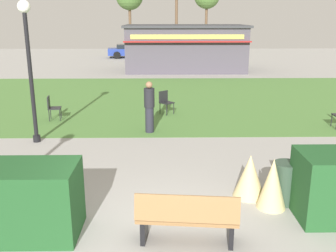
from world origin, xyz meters
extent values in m
plane|color=#999691|center=(0.00, 0.00, 0.00)|extent=(80.00, 80.00, 0.00)
cube|color=#4C7A38|center=(0.00, 11.63, 0.00)|extent=(36.00, 12.00, 0.01)
cube|color=olive|center=(0.46, -0.19, 0.45)|extent=(1.74, 0.65, 0.06)
cube|color=olive|center=(0.44, -0.41, 0.73)|extent=(1.70, 0.29, 0.44)
cube|color=black|center=(-0.26, -0.12, 0.23)|extent=(0.12, 0.45, 0.45)
cube|color=black|center=(1.19, -0.26, 0.23)|extent=(0.12, 0.45, 0.45)
cube|color=olive|center=(-0.34, -0.11, 0.57)|extent=(0.10, 0.44, 0.06)
cube|color=olive|center=(1.27, -0.27, 0.57)|extent=(0.10, 0.44, 0.06)
cube|color=#1E4C23|center=(-2.42, 0.10, 0.63)|extent=(2.02, 1.10, 1.27)
cone|color=#D1BC7F|center=(1.89, 1.50, 0.47)|extent=(0.68, 0.68, 0.93)
cone|color=#D1BC7F|center=(2.23, 1.00, 0.52)|extent=(0.58, 0.58, 1.04)
cylinder|color=black|center=(-3.78, 5.30, 0.10)|extent=(0.22, 0.22, 0.20)
cylinder|color=black|center=(-3.78, 5.30, 1.90)|extent=(0.12, 0.12, 3.80)
sphere|color=white|center=(-3.78, 5.30, 3.96)|extent=(0.36, 0.36, 0.36)
cylinder|color=#2D4233|center=(2.56, 1.21, 0.44)|extent=(0.52, 0.52, 0.87)
cube|color=#47424C|center=(1.68, 21.39, 1.48)|extent=(8.05, 4.45, 2.95)
cube|color=#333338|center=(1.68, 21.39, 3.03)|extent=(8.35, 4.75, 0.16)
cube|color=maroon|center=(1.68, 18.99, 2.12)|extent=(8.15, 0.36, 0.08)
cube|color=#D8CC4C|center=(1.68, 19.15, 2.42)|extent=(7.24, 0.04, 0.28)
cylinder|color=black|center=(5.92, 6.83, 0.23)|extent=(0.03, 0.03, 0.45)
cube|color=black|center=(-3.89, 7.85, 0.45)|extent=(0.50, 0.50, 0.04)
cube|color=black|center=(-4.09, 7.82, 0.67)|extent=(0.10, 0.44, 0.44)
cylinder|color=black|center=(-3.68, 7.69, 0.23)|extent=(0.03, 0.03, 0.45)
cylinder|color=black|center=(-3.73, 8.07, 0.23)|extent=(0.03, 0.03, 0.45)
cylinder|color=black|center=(-4.05, 7.64, 0.23)|extent=(0.03, 0.03, 0.45)
cylinder|color=black|center=(-4.10, 8.01, 0.23)|extent=(0.03, 0.03, 0.45)
cube|color=black|center=(0.24, 8.70, 0.45)|extent=(0.62, 0.62, 0.04)
cube|color=black|center=(0.10, 8.85, 0.67)|extent=(0.35, 0.32, 0.44)
cylinder|color=black|center=(0.22, 8.43, 0.23)|extent=(0.03, 0.03, 0.45)
cylinder|color=black|center=(0.50, 8.69, 0.23)|extent=(0.03, 0.03, 0.45)
cylinder|color=black|center=(-0.03, 8.72, 0.23)|extent=(0.03, 0.03, 0.45)
cylinder|color=black|center=(0.25, 8.97, 0.23)|extent=(0.03, 0.03, 0.45)
cylinder|color=#23232D|center=(-0.36, 6.25, 0.42)|extent=(0.28, 0.28, 0.85)
cylinder|color=black|center=(-0.36, 6.25, 1.16)|extent=(0.34, 0.34, 0.62)
sphere|color=#8C6647|center=(-0.36, 6.25, 1.58)|extent=(0.22, 0.22, 0.22)
cube|color=navy|center=(-2.77, 29.97, 0.55)|extent=(4.36, 2.22, 0.60)
cube|color=black|center=(-2.92, 29.95, 0.98)|extent=(2.46, 1.81, 0.44)
cylinder|color=black|center=(-1.57, 31.02, 0.32)|extent=(0.66, 0.28, 0.64)
cylinder|color=black|center=(-1.38, 29.19, 0.32)|extent=(0.66, 0.28, 0.64)
cylinder|color=black|center=(-4.16, 30.75, 0.32)|extent=(0.66, 0.28, 0.64)
cylinder|color=black|center=(-3.97, 28.92, 0.32)|extent=(0.66, 0.28, 0.64)
cylinder|color=brown|center=(1.52, 33.93, 3.05)|extent=(0.28, 0.28, 6.11)
cylinder|color=brown|center=(4.89, 37.41, 2.36)|extent=(0.28, 0.28, 4.71)
cylinder|color=brown|center=(-3.26, 35.62, 2.28)|extent=(0.28, 0.28, 4.56)
camera|label=1|loc=(0.05, -5.98, 3.71)|focal=41.25mm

